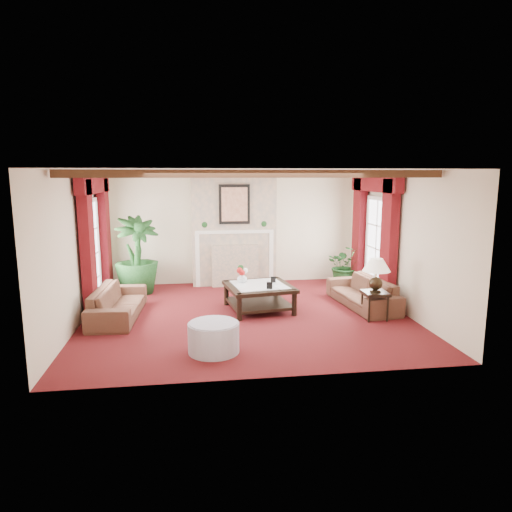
{
  "coord_description": "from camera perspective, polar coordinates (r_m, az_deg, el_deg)",
  "views": [
    {
      "loc": [
        -0.97,
        -8.28,
        2.62
      ],
      "look_at": [
        0.24,
        0.4,
        1.06
      ],
      "focal_mm": 32.0,
      "sensor_mm": 36.0,
      "label": 1
    }
  ],
  "objects": [
    {
      "name": "ceiling_beams",
      "position": [
        8.33,
        -1.26,
        10.22
      ],
      "size": [
        6.0,
        3.0,
        0.12
      ],
      "primitive_type": null,
      "color": "#341D10",
      "rests_on": "ceiling"
    },
    {
      "name": "flower_vase",
      "position": [
        9.11,
        -1.76,
        -2.72
      ],
      "size": [
        0.32,
        0.32,
        0.2
      ],
      "primitive_type": "imported",
      "rotation": [
        0.0,
        0.0,
        -0.31
      ],
      "color": "silver",
      "rests_on": "coffee_table"
    },
    {
      "name": "book",
      "position": [
        8.61,
        2.7,
        -3.12
      ],
      "size": [
        0.24,
        0.13,
        0.31
      ],
      "primitive_type": "imported",
      "rotation": [
        0.0,
        0.0,
        0.25
      ],
      "color": "black",
      "rests_on": "coffee_table"
    },
    {
      "name": "side_table",
      "position": [
        8.71,
        14.61,
        -5.98
      ],
      "size": [
        0.49,
        0.49,
        0.52
      ],
      "primitive_type": null,
      "rotation": [
        0.0,
        0.0,
        -0.12
      ],
      "color": "black",
      "rests_on": "ground"
    },
    {
      "name": "curtains_left",
      "position": [
        9.47,
        -19.7,
        9.08
      ],
      "size": [
        0.2,
        2.4,
        2.55
      ],
      "primitive_type": null,
      "color": "#500A0D",
      "rests_on": "ground"
    },
    {
      "name": "floor",
      "position": [
        8.74,
        -1.2,
        -7.37
      ],
      "size": [
        6.0,
        6.0,
        0.0
      ],
      "primitive_type": "plane",
      "color": "#410B0E",
      "rests_on": "ground"
    },
    {
      "name": "right_wall",
      "position": [
        9.27,
        17.53,
        1.74
      ],
      "size": [
        0.02,
        5.5,
        2.7
      ],
      "primitive_type": "cube",
      "color": "beige",
      "rests_on": "ground"
    },
    {
      "name": "potted_palm",
      "position": [
        10.53,
        -14.61,
        -1.95
      ],
      "size": [
        2.34,
        2.5,
        0.97
      ],
      "primitive_type": "imported",
      "rotation": [
        0.0,
        0.0,
        0.46
      ],
      "color": "black",
      "rests_on": "ground"
    },
    {
      "name": "sofa_left",
      "position": [
        8.87,
        -16.91,
        -4.98
      ],
      "size": [
        2.02,
        0.79,
        0.76
      ],
      "primitive_type": "imported",
      "rotation": [
        0.0,
        0.0,
        1.52
      ],
      "color": "#330E16",
      "rests_on": "ground"
    },
    {
      "name": "back_wall",
      "position": [
        11.14,
        -2.89,
        3.53
      ],
      "size": [
        6.0,
        0.02,
        2.7
      ],
      "primitive_type": "cube",
      "color": "beige",
      "rests_on": "ground"
    },
    {
      "name": "table_lamp",
      "position": [
        8.57,
        14.78,
        -2.27
      ],
      "size": [
        0.5,
        0.5,
        0.64
      ],
      "primitive_type": null,
      "color": "black",
      "rests_on": "side_table"
    },
    {
      "name": "left_wall",
      "position": [
        8.62,
        -21.46,
        0.9
      ],
      "size": [
        0.02,
        5.5,
        2.7
      ],
      "primitive_type": "cube",
      "color": "beige",
      "rests_on": "ground"
    },
    {
      "name": "coffee_table",
      "position": [
        8.98,
        0.38,
        -5.21
      ],
      "size": [
        1.39,
        1.39,
        0.5
      ],
      "primitive_type": null,
      "rotation": [
        0.0,
        0.0,
        0.15
      ],
      "color": "black",
      "rests_on": "ground"
    },
    {
      "name": "sofa_right",
      "position": [
        9.47,
        13.2,
        -3.88
      ],
      "size": [
        2.07,
        0.98,
        0.76
      ],
      "primitive_type": "imported",
      "rotation": [
        0.0,
        0.0,
        -1.46
      ],
      "color": "#330E16",
      "rests_on": "ground"
    },
    {
      "name": "ottoman",
      "position": [
        6.95,
        -5.31,
        -10.13
      ],
      "size": [
        0.77,
        0.77,
        0.45
      ],
      "primitive_type": "cylinder",
      "color": "#9793A7",
      "rests_on": "ground"
    },
    {
      "name": "photo_frame_b",
      "position": [
        9.08,
        2.16,
        -2.99
      ],
      "size": [
        0.1,
        0.03,
        0.13
      ],
      "primitive_type": null,
      "rotation": [
        0.0,
        0.0,
        -0.14
      ],
      "color": "black",
      "rests_on": "coffee_table"
    },
    {
      "name": "curtains_right",
      "position": [
        10.04,
        14.71,
        9.36
      ],
      "size": [
        0.2,
        2.4,
        2.55
      ],
      "primitive_type": null,
      "color": "#500A0D",
      "rests_on": "ground"
    },
    {
      "name": "fireplace",
      "position": [
        10.87,
        -2.85,
        10.5
      ],
      "size": [
        2.0,
        0.52,
        2.7
      ],
      "primitive_type": null,
      "color": "tan",
      "rests_on": "ground"
    },
    {
      "name": "photo_frame_a",
      "position": [
        8.57,
        1.7,
        -3.74
      ],
      "size": [
        0.11,
        0.05,
        0.14
      ],
      "primitive_type": null,
      "rotation": [
        0.0,
        0.0,
        -0.34
      ],
      "color": "black",
      "rests_on": "coffee_table"
    },
    {
      "name": "small_plant",
      "position": [
        11.13,
        11.1,
        -1.68
      ],
      "size": [
        1.15,
        1.22,
        0.77
      ],
      "primitive_type": "imported",
      "rotation": [
        0.0,
        0.0,
        -0.13
      ],
      "color": "black",
      "rests_on": "ground"
    },
    {
      "name": "french_door_right",
      "position": [
        10.09,
        15.18,
        6.95
      ],
      "size": [
        0.1,
        1.1,
        2.16
      ],
      "primitive_type": null,
      "color": "white",
      "rests_on": "ground"
    },
    {
      "name": "french_door_left",
      "position": [
        9.5,
        -20.2,
        6.51
      ],
      "size": [
        0.1,
        1.1,
        2.16
      ],
      "primitive_type": null,
      "color": "white",
      "rests_on": "ground"
    },
    {
      "name": "ceiling",
      "position": [
        8.33,
        -1.26,
        10.63
      ],
      "size": [
        6.0,
        6.0,
        0.0
      ],
      "primitive_type": "plane",
      "rotation": [
        3.14,
        0.0,
        0.0
      ],
      "color": "white",
      "rests_on": "floor"
    }
  ]
}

